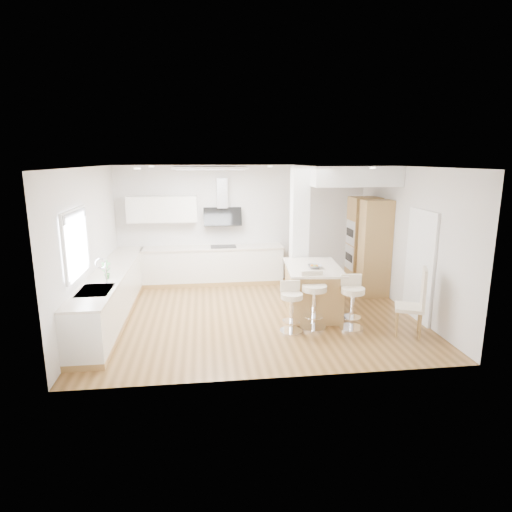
{
  "coord_description": "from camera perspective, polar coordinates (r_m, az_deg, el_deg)",
  "views": [
    {
      "loc": [
        -0.95,
        -7.78,
        2.94
      ],
      "look_at": [
        0.06,
        0.4,
        1.06
      ],
      "focal_mm": 30.0,
      "sensor_mm": 36.0,
      "label": 1
    }
  ],
  "objects": [
    {
      "name": "ground",
      "position": [
        8.37,
        -0.08,
        -7.73
      ],
      "size": [
        6.0,
        6.0,
        0.0
      ],
      "primitive_type": "plane",
      "color": "olive",
      "rests_on": "ground"
    },
    {
      "name": "bar_stool_a",
      "position": [
        7.43,
        4.74,
        -6.42
      ],
      "size": [
        0.4,
        0.4,
        0.88
      ],
      "rotation": [
        0.0,
        0.0,
        0.02
      ],
      "color": "white",
      "rests_on": "ground"
    },
    {
      "name": "soffit",
      "position": [
        9.68,
        11.52,
        10.56
      ],
      "size": [
        1.78,
        2.2,
        0.4
      ],
      "color": "white",
      "rests_on": "ground"
    },
    {
      "name": "wall_right",
      "position": [
        8.86,
        19.57,
        2.07
      ],
      "size": [
        0.04,
        5.0,
        2.8
      ],
      "primitive_type": "cube",
      "color": "silver",
      "rests_on": "ground"
    },
    {
      "name": "window_left",
      "position": [
        7.28,
        -22.94,
        1.95
      ],
      "size": [
        0.06,
        1.28,
        1.07
      ],
      "color": "silver",
      "rests_on": "ground"
    },
    {
      "name": "counter_back",
      "position": [
        10.25,
        -6.67,
        0.09
      ],
      "size": [
        3.62,
        0.63,
        2.5
      ],
      "color": "tan",
      "rests_on": "ground"
    },
    {
      "name": "ceiling",
      "position": [
        8.37,
        -0.08,
        -7.73
      ],
      "size": [
        6.0,
        5.0,
        0.02
      ],
      "primitive_type": "cube",
      "color": "white",
      "rests_on": "ground"
    },
    {
      "name": "doorway_right",
      "position": [
        8.41,
        21.0,
        -1.38
      ],
      "size": [
        0.05,
        1.0,
        2.1
      ],
      "color": "#413B33",
      "rests_on": "ground"
    },
    {
      "name": "wall_left",
      "position": [
        8.19,
        -21.4,
        1.1
      ],
      "size": [
        0.04,
        5.0,
        2.8
      ],
      "primitive_type": "cube",
      "color": "silver",
      "rests_on": "ground"
    },
    {
      "name": "bar_stool_b",
      "position": [
        7.6,
        7.71,
        -5.47
      ],
      "size": [
        0.47,
        0.47,
        1.01
      ],
      "rotation": [
        0.0,
        0.0,
        0.04
      ],
      "color": "white",
      "rests_on": "ground"
    },
    {
      "name": "pillar",
      "position": [
        9.09,
        5.78,
        3.01
      ],
      "size": [
        0.35,
        0.35,
        2.8
      ],
      "color": "white",
      "rests_on": "ground"
    },
    {
      "name": "skylight",
      "position": [
        8.38,
        -6.08,
        11.6
      ],
      "size": [
        4.1,
        2.1,
        0.06
      ],
      "color": "white",
      "rests_on": "ground"
    },
    {
      "name": "peninsula",
      "position": [
        8.39,
        7.53,
        -4.41
      ],
      "size": [
        1.15,
        1.62,
        1.0
      ],
      "rotation": [
        0.0,
        0.0,
        -0.09
      ],
      "color": "tan",
      "rests_on": "ground"
    },
    {
      "name": "counter_left",
      "position": [
        8.57,
        -18.57,
        -4.7
      ],
      "size": [
        0.63,
        4.5,
        1.35
      ],
      "color": "tan",
      "rests_on": "ground"
    },
    {
      "name": "wall_back",
      "position": [
        10.44,
        -1.75,
        4.34
      ],
      "size": [
        6.0,
        0.04,
        2.8
      ],
      "primitive_type": "cube",
      "color": "silver",
      "rests_on": "ground"
    },
    {
      "name": "oven_column",
      "position": [
        9.89,
        14.61,
        1.39
      ],
      "size": [
        0.63,
        1.21,
        2.1
      ],
      "color": "tan",
      "rests_on": "ground"
    },
    {
      "name": "bar_stool_c",
      "position": [
        7.71,
        12.7,
        -5.65
      ],
      "size": [
        0.46,
        0.46,
        0.96
      ],
      "rotation": [
        0.0,
        0.0,
        -0.06
      ],
      "color": "white",
      "rests_on": "ground"
    },
    {
      "name": "dining_chair",
      "position": [
        7.7,
        20.61,
        -5.48
      ],
      "size": [
        0.6,
        0.6,
        1.18
      ],
      "rotation": [
        0.0,
        0.0,
        -0.42
      ],
      "color": "beige",
      "rests_on": "ground"
    }
  ]
}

